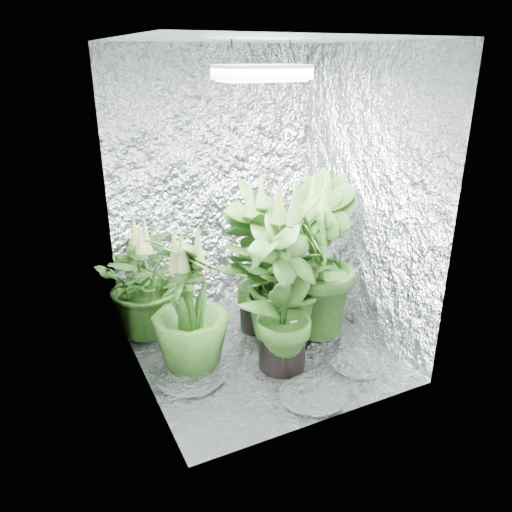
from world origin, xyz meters
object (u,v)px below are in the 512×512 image
object	(u,v)px
plant_a	(148,281)
circulation_fan	(294,283)
plant_b	(259,260)
plant_e	(284,280)
plant_c	(316,260)
grow_lamp	(261,73)
plant_d	(189,308)
plant_f	(283,286)

from	to	relation	value
plant_a	circulation_fan	xyz separation A→B (m)	(1.20, -0.02, -0.26)
plant_b	plant_e	xyz separation A→B (m)	(0.08, -0.22, -0.08)
plant_c	grow_lamp	bearing A→B (deg)	-171.53
grow_lamp	plant_e	size ratio (longest dim) A/B	0.51
plant_c	plant_e	bearing A→B (deg)	179.60
plant_a	plant_b	bearing A→B (deg)	-20.31
plant_d	plant_c	bearing A→B (deg)	3.53
plant_d	circulation_fan	xyz separation A→B (m)	(1.08, 0.54, -0.28)
plant_c	plant_f	size ratio (longest dim) A/B	0.99
plant_a	plant_c	bearing A→B (deg)	-24.69
plant_b	plant_c	distance (m)	0.41
plant_b	circulation_fan	xyz separation A→B (m)	(0.45, 0.26, -0.39)
plant_d	circulation_fan	bearing A→B (deg)	26.72
plant_a	plant_d	world-z (taller)	plant_d
plant_d	plant_f	bearing A→B (deg)	-24.05
plant_a	circulation_fan	size ratio (longest dim) A/B	2.30
plant_d	circulation_fan	distance (m)	1.24
plant_e	circulation_fan	xyz separation A→B (m)	(0.37, 0.48, -0.31)
grow_lamp	plant_b	bearing A→B (deg)	65.75
plant_a	plant_d	distance (m)	0.57
plant_f	circulation_fan	bearing A→B (deg)	55.36
plant_f	grow_lamp	bearing A→B (deg)	100.71
plant_d	plant_e	size ratio (longest dim) A/B	0.99
plant_a	circulation_fan	bearing A→B (deg)	-0.80
plant_a	plant_c	size ratio (longest dim) A/B	0.72
grow_lamp	plant_f	size ratio (longest dim) A/B	0.40
circulation_fan	plant_b	bearing A→B (deg)	-132.81
circulation_fan	plant_e	bearing A→B (deg)	-110.13
grow_lamp	plant_f	world-z (taller)	grow_lamp
plant_a	plant_c	world-z (taller)	plant_c
plant_b	plant_e	world-z (taller)	plant_b
plant_c	plant_f	distance (m)	0.53
plant_a	plant_d	xyz separation A→B (m)	(0.12, -0.56, 0.02)
grow_lamp	circulation_fan	bearing A→B (deg)	43.48
grow_lamp	plant_e	bearing A→B (deg)	18.63
plant_e	plant_d	bearing A→B (deg)	-175.04
grow_lamp	plant_c	bearing A→B (deg)	8.47
plant_a	plant_e	xyz separation A→B (m)	(0.83, -0.50, 0.05)
plant_e	circulation_fan	world-z (taller)	plant_e
grow_lamp	plant_c	size ratio (longest dim) A/B	0.40
plant_a	plant_f	size ratio (longest dim) A/B	0.71
plant_c	plant_e	xyz separation A→B (m)	(-0.26, 0.00, -0.11)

